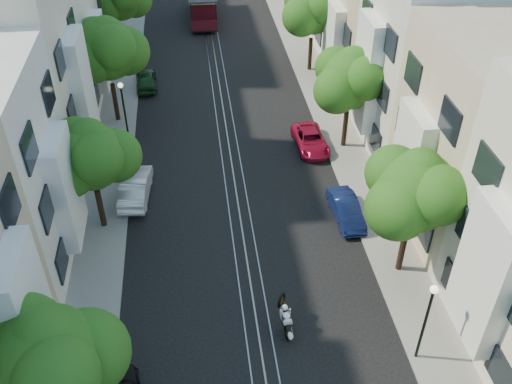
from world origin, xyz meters
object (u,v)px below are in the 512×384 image
object	(u,v)px
tree_e_c	(351,81)
parked_car_e_mid	(346,210)
tree_w_c	(108,51)
parked_car_w_far	(146,79)
tree_e_d	(314,10)
lamp_east	(428,312)
parked_car_e_far	(311,140)
cable_car	(203,0)
lamp_west	(123,104)
parked_car_w_mid	(136,187)
tree_e_b	(416,193)
tree_w_b	(91,158)
sportbike_rider	(285,317)
tree_w_a	(49,363)

from	to	relation	value
tree_e_c	parked_car_e_mid	distance (m)	8.14
tree_w_c	parked_car_w_far	bearing A→B (deg)	69.82
tree_e_d	lamp_east	distance (m)	27.07
tree_w_c	lamp_east	world-z (taller)	tree_w_c
tree_w_c	parked_car_e_far	bearing A→B (deg)	-21.63
tree_e_d	cable_car	bearing A→B (deg)	122.98
tree_w_c	lamp_west	xyz separation A→B (m)	(0.84, -2.98, -2.22)
tree_w_c	lamp_east	size ratio (longest dim) A/B	1.71
parked_car_e_far	parked_car_w_mid	world-z (taller)	parked_car_w_mid
tree_w_c	tree_e_b	bearing A→B (deg)	-48.01
tree_e_d	tree_e_b	bearing A→B (deg)	-90.00
tree_w_b	lamp_east	xyz separation A→B (m)	(13.44, -9.98, -1.55)
parked_car_e_mid	sportbike_rider	bearing A→B (deg)	-125.62
parked_car_e_mid	lamp_west	bearing A→B (deg)	140.03
tree_e_d	parked_car_e_far	xyz separation A→B (m)	(-2.17, -10.85, -4.31)
tree_e_b	sportbike_rider	bearing A→B (deg)	-154.89
tree_e_c	tree_e_d	size ratio (longest dim) A/B	0.95
tree_e_d	parked_car_w_mid	world-z (taller)	tree_e_d
tree_e_c	cable_car	xyz separation A→B (m)	(-7.76, 22.96, -2.80)
tree_e_c	lamp_east	size ratio (longest dim) A/B	1.57
parked_car_w_far	tree_e_b	bearing A→B (deg)	118.40
tree_e_d	parked_car_e_far	distance (m)	11.88
tree_w_a	lamp_east	distance (m)	13.72
parked_car_e_far	parked_car_w_far	world-z (taller)	parked_car_w_far
parked_car_e_far	parked_car_w_far	bearing A→B (deg)	135.08
parked_car_w_mid	lamp_west	bearing A→B (deg)	-78.02
tree_w_b	tree_e_c	bearing A→B (deg)	22.62
parked_car_e_far	tree_w_a	bearing A→B (deg)	-126.54
tree_e_b	tree_e_d	distance (m)	22.00
lamp_east	tree_w_a	bearing A→B (deg)	-171.43
sportbike_rider	tree_e_d	bearing A→B (deg)	71.10
tree_w_b	sportbike_rider	distance (m)	11.97
tree_e_c	tree_w_b	size ratio (longest dim) A/B	1.04
tree_e_c	parked_car_e_mid	bearing A→B (deg)	-103.55
tree_e_d	tree_w_a	distance (m)	32.38
tree_e_c	parked_car_e_far	bearing A→B (deg)	176.05
tree_w_b	tree_w_c	xyz separation A→B (m)	(0.00, 11.00, 0.67)
parked_car_w_mid	tree_e_d	bearing A→B (deg)	-126.43
tree_w_a	parked_car_e_far	distance (m)	22.28
tree_e_d	sportbike_rider	bearing A→B (deg)	-103.78
tree_e_b	lamp_east	bearing A→B (deg)	-100.93
tree_e_c	parked_car_w_far	size ratio (longest dim) A/B	1.75
lamp_west	cable_car	xyz separation A→B (m)	(5.80, 20.93, -1.05)
tree_w_a	sportbike_rider	bearing A→B (deg)	26.51
tree_w_b	lamp_east	bearing A→B (deg)	-36.58
tree_e_d	lamp_east	size ratio (longest dim) A/B	1.65
tree_w_a	parked_car_w_far	xyz separation A→B (m)	(1.74, 27.72, -4.10)
parked_car_w_mid	parked_car_e_mid	bearing A→B (deg)	168.63
tree_w_a	parked_car_w_mid	world-z (taller)	tree_w_a
tree_e_b	tree_e_c	xyz separation A→B (m)	(-0.00, 11.00, -0.13)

